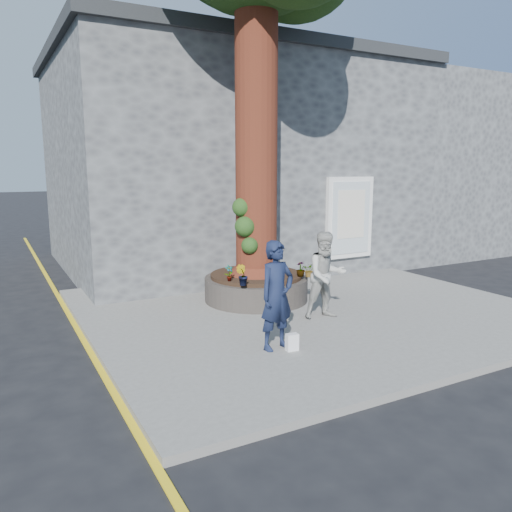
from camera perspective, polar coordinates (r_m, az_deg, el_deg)
name	(u,v)px	position (r m, az deg, el deg)	size (l,w,h in m)	color
ground	(270,337)	(9.27, 1.57, -9.19)	(120.00, 120.00, 0.00)	black
pavement	(307,309)	(10.82, 5.85, -6.04)	(9.00, 8.00, 0.12)	slate
yellow_line	(87,348)	(9.20, -18.71, -9.88)	(0.10, 30.00, 0.01)	yellow
stone_shop	(226,164)	(16.29, -3.45, 10.48)	(10.30, 8.30, 6.30)	#47494B
neighbour_shop	(409,168)	(20.96, 17.09, 9.56)	(6.00, 8.00, 6.00)	#47494B
planter	(256,287)	(11.20, 0.03, -3.56)	(2.30, 2.30, 0.60)	black
man	(277,295)	(8.11, 2.40, -4.52)	(0.65, 0.43, 1.80)	#131B36
woman	(326,275)	(9.86, 8.02, -2.20)	(0.83, 0.65, 1.72)	#ABAAA3
shopping_bag	(292,342)	(8.25, 4.14, -9.79)	(0.20, 0.12, 0.28)	white
plant_a	(229,273)	(10.39, -3.10, -1.96)	(0.18, 0.12, 0.34)	gray
plant_b	(242,275)	(10.00, -1.62, -2.21)	(0.23, 0.22, 0.42)	gray
plant_c	(301,269)	(10.87, 5.12, -1.46)	(0.19, 0.19, 0.34)	gray
plant_d	(310,270)	(10.83, 6.14, -1.60)	(0.28, 0.25, 0.31)	gray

